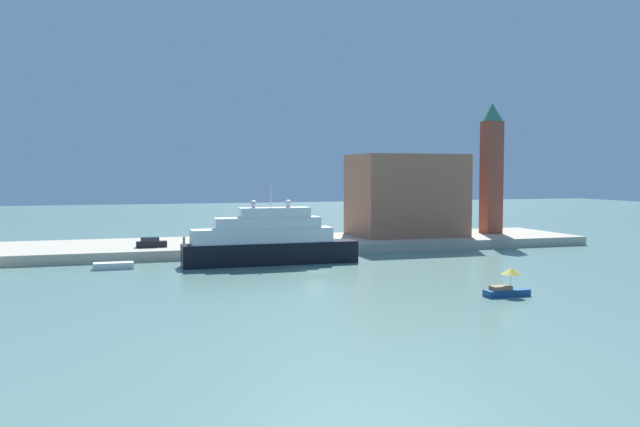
{
  "coord_description": "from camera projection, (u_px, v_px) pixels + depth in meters",
  "views": [
    {
      "loc": [
        -24.73,
        -82.15,
        12.81
      ],
      "look_at": [
        2.37,
        6.0,
        7.18
      ],
      "focal_mm": 37.26,
      "sensor_mm": 36.0,
      "label": 1
    }
  ],
  "objects": [
    {
      "name": "mooring_bollard",
      "position": [
        323.0,
        242.0,
        105.18
      ],
      "size": [
        0.49,
        0.49,
        0.79
      ],
      "primitive_type": "cylinder",
      "color": "black",
      "rests_on": "quay_dock"
    },
    {
      "name": "work_barge",
      "position": [
        114.0,
        266.0,
        88.62
      ],
      "size": [
        5.19,
        1.99,
        0.87
      ],
      "primitive_type": "cube",
      "color": "silver",
      "rests_on": "ground"
    },
    {
      "name": "small_motorboat",
      "position": [
        507.0,
        286.0,
        69.0
      ],
      "size": [
        4.82,
        1.99,
        2.97
      ],
      "color": "navy",
      "rests_on": "ground"
    },
    {
      "name": "quay_dock",
      "position": [
        271.0,
        245.0,
        111.67
      ],
      "size": [
        110.0,
        21.04,
        1.52
      ],
      "primitive_type": "cube",
      "color": "#B7AD99",
      "rests_on": "ground"
    },
    {
      "name": "large_yacht",
      "position": [
        269.0,
        242.0,
        92.99
      ],
      "size": [
        24.73,
        3.81,
        11.25
      ],
      "color": "black",
      "rests_on": "ground"
    },
    {
      "name": "person_figure",
      "position": [
        184.0,
        241.0,
        102.03
      ],
      "size": [
        0.36,
        0.36,
        1.66
      ],
      "color": "#4C4C4C",
      "rests_on": "quay_dock"
    },
    {
      "name": "bell_tower",
      "position": [
        492.0,
        164.0,
        123.81
      ],
      "size": [
        4.15,
        4.15,
        24.23
      ],
      "color": "brown",
      "rests_on": "quay_dock"
    },
    {
      "name": "parked_car",
      "position": [
        151.0,
        243.0,
        100.98
      ],
      "size": [
        4.55,
        1.65,
        1.53
      ],
      "color": "black",
      "rests_on": "quay_dock"
    },
    {
      "name": "ground",
      "position": [
        316.0,
        271.0,
        86.41
      ],
      "size": [
        400.0,
        400.0,
        0.0
      ],
      "primitive_type": "plane",
      "color": "slate"
    },
    {
      "name": "harbor_building",
      "position": [
        406.0,
        195.0,
        120.33
      ],
      "size": [
        19.07,
        13.95,
        14.62
      ],
      "primitive_type": "cube",
      "color": "#9E664C",
      "rests_on": "quay_dock"
    }
  ]
}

